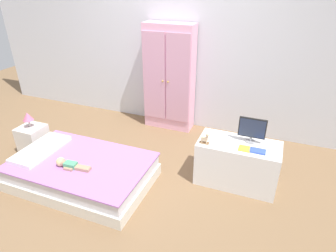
% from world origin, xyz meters
% --- Properties ---
extents(ground_plane, '(10.00, 10.00, 0.02)m').
position_xyz_m(ground_plane, '(0.00, 0.00, -0.01)').
color(ground_plane, brown).
extents(back_wall, '(6.40, 0.05, 2.70)m').
position_xyz_m(back_wall, '(0.00, 1.57, 1.35)').
color(back_wall, silver).
rests_on(back_wall, ground_plane).
extents(bed, '(1.49, 0.95, 0.28)m').
position_xyz_m(bed, '(-0.42, -0.26, 0.14)').
color(bed, silver).
rests_on(bed, ground_plane).
extents(pillow, '(0.32, 0.68, 0.05)m').
position_xyz_m(pillow, '(-0.96, -0.26, 0.31)').
color(pillow, white).
rests_on(pillow, bed).
extents(doll, '(0.39, 0.14, 0.10)m').
position_xyz_m(doll, '(-0.48, -0.40, 0.32)').
color(doll, '#4CA375').
rests_on(doll, bed).
extents(nightstand, '(0.30, 0.30, 0.36)m').
position_xyz_m(nightstand, '(-1.41, 0.05, 0.18)').
color(nightstand, silver).
rests_on(nightstand, ground_plane).
extents(table_lamp, '(0.13, 0.13, 0.20)m').
position_xyz_m(table_lamp, '(-1.41, 0.05, 0.50)').
color(table_lamp, '#B7B2AD').
rests_on(table_lamp, nightstand).
extents(wardrobe, '(0.71, 0.31, 1.53)m').
position_xyz_m(wardrobe, '(-0.03, 1.39, 0.77)').
color(wardrobe, '#EFADCC').
rests_on(wardrobe, ground_plane).
extents(tv_stand, '(0.86, 0.43, 0.50)m').
position_xyz_m(tv_stand, '(1.17, 0.37, 0.25)').
color(tv_stand, white).
rests_on(tv_stand, ground_plane).
extents(tv_monitor, '(0.28, 0.10, 0.28)m').
position_xyz_m(tv_monitor, '(1.27, 0.44, 0.66)').
color(tv_monitor, '#99999E').
rests_on(tv_monitor, tv_stand).
extents(rocking_horse_toy, '(0.10, 0.04, 0.12)m').
position_xyz_m(rocking_horse_toy, '(0.83, 0.23, 0.56)').
color(rocking_horse_toy, '#8E6642').
rests_on(rocking_horse_toy, tv_stand).
extents(book_yellow, '(0.12, 0.11, 0.01)m').
position_xyz_m(book_yellow, '(1.23, 0.27, 0.51)').
color(book_yellow, gold).
rests_on(book_yellow, tv_stand).
extents(book_blue, '(0.16, 0.10, 0.02)m').
position_xyz_m(book_blue, '(1.36, 0.27, 0.51)').
color(book_blue, blue).
rests_on(book_blue, tv_stand).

